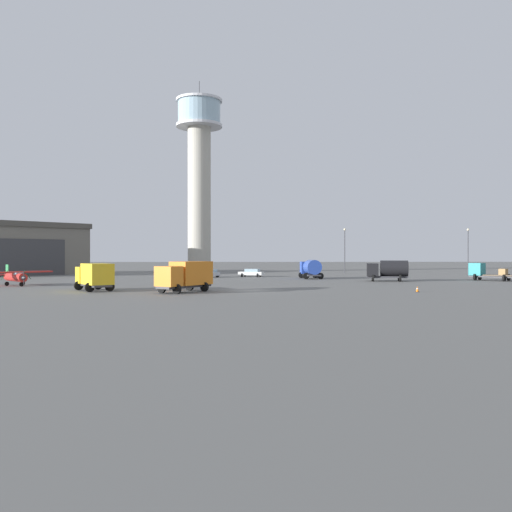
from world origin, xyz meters
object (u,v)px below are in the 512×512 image
at_px(light_post_centre, 345,247).
at_px(traffic_cone_near_left, 417,289).
at_px(truck_fuel_tanker_black, 388,270).
at_px(car_silver, 209,273).
at_px(truck_fuel_tanker_blue, 311,268).
at_px(airplane_red, 15,276).
at_px(truck_flatbed_teal, 485,272).
at_px(truck_box_yellow, 95,276).
at_px(control_tower, 199,165).
at_px(car_white, 252,273).
at_px(truck_box_orange, 186,275).
at_px(light_post_west, 468,247).

height_order(light_post_centre, traffic_cone_near_left, light_post_centre).
bearing_deg(truck_fuel_tanker_black, car_silver, -14.33).
relative_size(truck_fuel_tanker_blue, light_post_centre, 0.62).
xyz_separation_m(airplane_red, truck_flatbed_teal, (65.22, 10.90, 0.04)).
distance_m(truck_fuel_tanker_black, car_silver, 30.16).
relative_size(airplane_red, truck_box_yellow, 1.24).
xyz_separation_m(control_tower, truck_flatbed_teal, (45.70, -37.97, -22.08)).
bearing_deg(car_white, truck_box_yellow, 80.77).
relative_size(truck_box_orange, light_post_centre, 0.74).
bearing_deg(light_post_centre, truck_fuel_tanker_black, -89.79).
bearing_deg(light_post_centre, control_tower, 164.58).
distance_m(truck_flatbed_teal, traffic_cone_near_left, 29.84).
bearing_deg(car_silver, truck_fuel_tanker_blue, -149.21).
xyz_separation_m(airplane_red, truck_fuel_tanker_black, (49.95, 9.16, 0.46)).
bearing_deg(control_tower, airplane_red, -111.77).
bearing_deg(car_white, truck_flatbed_teal, 176.50).
distance_m(truck_fuel_tanker_blue, light_post_centre, 25.76).
height_order(control_tower, car_silver, control_tower).
relative_size(truck_box_orange, car_silver, 1.57).
bearing_deg(truck_fuel_tanker_black, traffic_cone_near_left, 94.57).
bearing_deg(car_white, truck_fuel_tanker_black, 159.70).
height_order(airplane_red, truck_fuel_tanker_blue, truck_fuel_tanker_blue).
relative_size(truck_fuel_tanker_blue, car_white, 1.25).
distance_m(control_tower, truck_fuel_tanker_blue, 43.44).
height_order(truck_fuel_tanker_blue, light_post_centre, light_post_centre).
bearing_deg(truck_fuel_tanker_black, light_post_centre, -77.30).
bearing_deg(truck_fuel_tanker_blue, truck_box_orange, 145.10).
xyz_separation_m(truck_flatbed_teal, car_white, (-34.85, 13.74, -0.52)).
bearing_deg(light_post_centre, traffic_cone_near_left, -93.15).
xyz_separation_m(truck_fuel_tanker_blue, traffic_cone_near_left, (7.16, -29.75, -1.39)).
distance_m(truck_box_yellow, light_post_centre, 62.78).
distance_m(airplane_red, truck_flatbed_teal, 66.13).
bearing_deg(truck_fuel_tanker_black, truck_box_yellow, 39.51).
relative_size(truck_box_yellow, traffic_cone_near_left, 9.89).
relative_size(truck_box_yellow, car_white, 1.32).
distance_m(truck_fuel_tanker_black, light_post_centre, 31.57).
distance_m(control_tower, traffic_cone_near_left, 71.18).
height_order(car_silver, light_post_west, light_post_west).
height_order(airplane_red, truck_flatbed_teal, airplane_red).
height_order(control_tower, airplane_red, control_tower).
relative_size(light_post_centre, traffic_cone_near_left, 15.00).
relative_size(control_tower, airplane_red, 5.56).
distance_m(truck_fuel_tanker_black, truck_box_orange, 34.64).
bearing_deg(truck_fuel_tanker_black, truck_flatbed_teal, -161.00).
xyz_separation_m(car_silver, traffic_cone_near_left, (23.86, -35.41, -0.44)).
bearing_deg(truck_box_yellow, light_post_west, -87.78).
distance_m(truck_fuel_tanker_blue, truck_box_yellow, 38.29).
height_order(truck_fuel_tanker_black, car_silver, truck_fuel_tanker_black).
height_order(airplane_red, light_post_centre, light_post_centre).
distance_m(truck_flatbed_teal, light_post_centre, 33.62).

